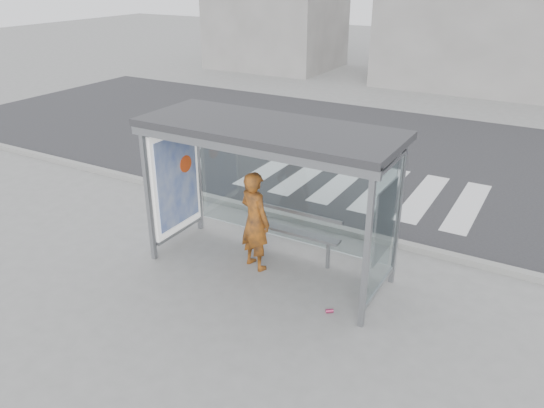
# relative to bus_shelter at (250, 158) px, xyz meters

# --- Properties ---
(ground) EXTENTS (80.00, 80.00, 0.00)m
(ground) POSITION_rel_bus_shelter_xyz_m (0.37, -0.06, -1.98)
(ground) COLOR slate
(ground) RESTS_ON ground
(road) EXTENTS (30.00, 10.00, 0.01)m
(road) POSITION_rel_bus_shelter_xyz_m (0.37, 6.94, -1.98)
(road) COLOR #28282A
(road) RESTS_ON ground
(curb) EXTENTS (30.00, 0.18, 0.12)m
(curb) POSITION_rel_bus_shelter_xyz_m (0.37, 1.89, -1.92)
(curb) COLOR gray
(curb) RESTS_ON ground
(crosswalk) EXTENTS (5.55, 3.00, 0.00)m
(crosswalk) POSITION_rel_bus_shelter_xyz_m (0.37, 4.44, -1.98)
(crosswalk) COLOR silver
(crosswalk) RESTS_ON ground
(bus_shelter) EXTENTS (4.25, 1.65, 2.62)m
(bus_shelter) POSITION_rel_bus_shelter_xyz_m (0.00, 0.00, 0.00)
(bus_shelter) COLOR gray
(bus_shelter) RESTS_ON ground
(building_left) EXTENTS (6.00, 5.00, 6.00)m
(building_left) POSITION_rel_bus_shelter_xyz_m (-9.63, 17.94, 1.02)
(building_left) COLOR gray
(building_left) RESTS_ON ground
(building_center) EXTENTS (8.00, 5.00, 5.00)m
(building_center) POSITION_rel_bus_shelter_xyz_m (0.37, 17.94, 0.52)
(building_center) COLOR gray
(building_center) RESTS_ON ground
(person) EXTENTS (0.75, 0.61, 1.79)m
(person) POSITION_rel_bus_shelter_xyz_m (0.12, -0.08, -1.09)
(person) COLOR #C16312
(person) RESTS_ON ground
(bench) EXTENTS (1.77, 0.22, 0.91)m
(bench) POSITION_rel_bus_shelter_xyz_m (0.56, 0.52, -1.44)
(bench) COLOR slate
(bench) RESTS_ON ground
(soda_can) EXTENTS (0.13, 0.12, 0.06)m
(soda_can) POSITION_rel_bus_shelter_xyz_m (1.83, -0.70, -1.95)
(soda_can) COLOR #CA3B6B
(soda_can) RESTS_ON ground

